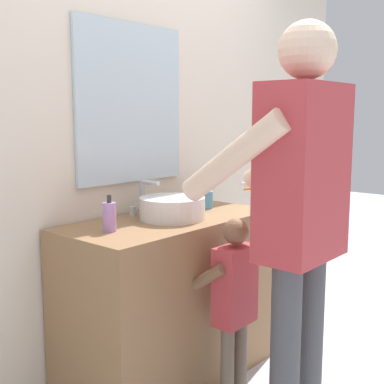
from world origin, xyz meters
TOP-DOWN VIEW (x-y plane):
  - back_wall at (0.00, 0.62)m, footprint 4.40×0.10m
  - vanity_cabinet at (0.00, 0.30)m, footprint 1.14×0.54m
  - sink_basin at (0.00, 0.28)m, footprint 0.33×0.33m
  - faucet at (0.00, 0.48)m, footprint 0.18×0.14m
  - toothbrush_cup at (0.34, 0.34)m, footprint 0.07×0.07m
  - soap_bottle at (-0.38, 0.30)m, footprint 0.06×0.06m
  - child_toddler at (0.00, -0.10)m, footprint 0.28×0.28m
  - adult_parent at (-0.02, -0.43)m, footprint 0.54×0.56m

SIDE VIEW (x-z plane):
  - vanity_cabinet at x=0.00m, z-range 0.00..0.86m
  - child_toddler at x=0.00m, z-range 0.09..1.00m
  - toothbrush_cup at x=0.34m, z-range 0.80..1.01m
  - sink_basin at x=0.00m, z-range 0.86..0.97m
  - soap_bottle at x=-0.38m, z-range 0.84..1.01m
  - faucet at x=0.00m, z-range 0.85..1.03m
  - adult_parent at x=-0.02m, z-range 0.17..1.90m
  - back_wall at x=0.00m, z-range 0.00..2.70m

